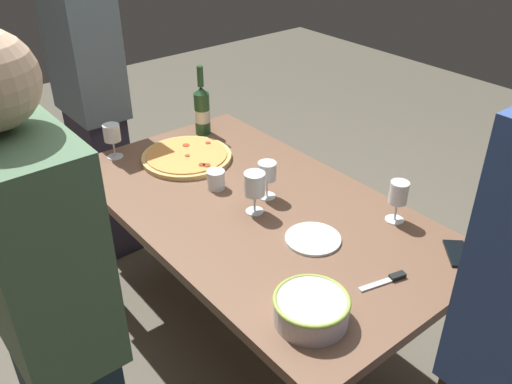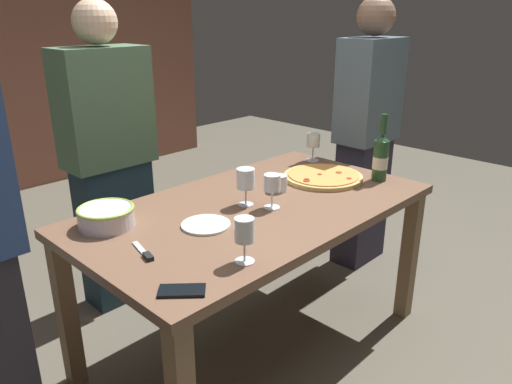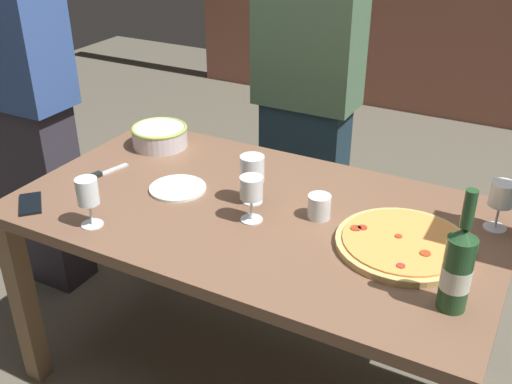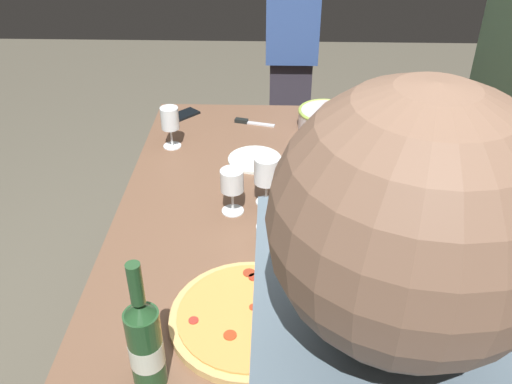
{
  "view_description": "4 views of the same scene",
  "coord_description": "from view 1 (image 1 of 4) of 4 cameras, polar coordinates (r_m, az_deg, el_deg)",
  "views": [
    {
      "loc": [
        -1.39,
        1.12,
        1.89
      ],
      "look_at": [
        0.0,
        0.0,
        0.81
      ],
      "focal_mm": 38.09,
      "sensor_mm": 36.0,
      "label": 1
    },
    {
      "loc": [
        -1.45,
        -1.4,
        1.56
      ],
      "look_at": [
        0.0,
        0.0,
        0.81
      ],
      "focal_mm": 34.2,
      "sensor_mm": 36.0,
      "label": 2
    },
    {
      "loc": [
        0.81,
        -1.52,
        1.74
      ],
      "look_at": [
        0.0,
        0.0,
        0.81
      ],
      "focal_mm": 42.12,
      "sensor_mm": 36.0,
      "label": 3
    },
    {
      "loc": [
        1.46,
        0.04,
        1.78
      ],
      "look_at": [
        0.0,
        0.0,
        0.81
      ],
      "focal_mm": 38.53,
      "sensor_mm": 36.0,
      "label": 4
    }
  ],
  "objects": [
    {
      "name": "wine_bottle",
      "position": [
        2.66,
        -5.69,
        8.59
      ],
      "size": [
        0.08,
        0.08,
        0.34
      ],
      "color": "#234C27",
      "rests_on": "dining_table"
    },
    {
      "name": "ground_plane",
      "position": [
        2.6,
        0.0,
        -15.46
      ],
      "size": [
        8.0,
        8.0,
        0.0
      ],
      "primitive_type": "plane",
      "color": "#5F5A4B"
    },
    {
      "name": "dining_table",
      "position": [
        2.17,
        0.0,
        -3.47
      ],
      "size": [
        1.6,
        0.9,
        0.75
      ],
      "color": "brown",
      "rests_on": "ground"
    },
    {
      "name": "person_guest_right",
      "position": [
        2.9,
        -16.82,
        8.5
      ],
      "size": [
        0.4,
        0.24,
        1.64
      ],
      "rotation": [
        0.0,
        0.0,
        -3.01
      ],
      "color": "#2C2739",
      "rests_on": "ground"
    },
    {
      "name": "cup_amber",
      "position": [
        2.22,
        -4.22,
        1.31
      ],
      "size": [
        0.07,
        0.07,
        0.08
      ],
      "primitive_type": "cylinder",
      "color": "white",
      "rests_on": "dining_table"
    },
    {
      "name": "wine_glass_by_bottle",
      "position": [
        2.04,
        14.72,
        -0.29
      ],
      "size": [
        0.07,
        0.07,
        0.16
      ],
      "color": "white",
      "rests_on": "dining_table"
    },
    {
      "name": "cell_phone",
      "position": [
        1.98,
        20.41,
        -6.08
      ],
      "size": [
        0.15,
        0.15,
        0.01
      ],
      "primitive_type": "cube",
      "rotation": [
        0.0,
        0.0,
        3.96
      ],
      "color": "black",
      "rests_on": "dining_table"
    },
    {
      "name": "wine_glass_far_right",
      "position": [
        2.5,
        -14.88,
        5.84
      ],
      "size": [
        0.07,
        0.07,
        0.16
      ],
      "color": "white",
      "rests_on": "dining_table"
    },
    {
      "name": "wine_glass_near_pizza",
      "position": [
        2.02,
        -0.16,
        0.65
      ],
      "size": [
        0.08,
        0.08,
        0.17
      ],
      "color": "white",
      "rests_on": "dining_table"
    },
    {
      "name": "serving_bowl",
      "position": [
        1.61,
        5.81,
        -12.04
      ],
      "size": [
        0.23,
        0.23,
        0.08
      ],
      "color": "silver",
      "rests_on": "dining_table"
    },
    {
      "name": "side_plate",
      "position": [
        1.94,
        6.0,
        -4.91
      ],
      "size": [
        0.2,
        0.2,
        0.01
      ],
      "primitive_type": "cylinder",
      "color": "white",
      "rests_on": "dining_table"
    },
    {
      "name": "person_host",
      "position": [
        1.61,
        -20.55,
        -13.14
      ],
      "size": [
        0.46,
        0.24,
        1.62
      ],
      "rotation": [
        0.0,
        0.0,
        -1.34
      ],
      "color": "#1D323F",
      "rests_on": "ground"
    },
    {
      "name": "wine_glass_far_left",
      "position": [
        2.12,
        1.17,
        2.07
      ],
      "size": [
        0.07,
        0.07,
        0.15
      ],
      "color": "white",
      "rests_on": "dining_table"
    },
    {
      "name": "pizza_knife",
      "position": [
        1.8,
        13.77,
        -8.91
      ],
      "size": [
        0.06,
        0.17,
        0.02
      ],
      "color": "silver",
      "rests_on": "dining_table"
    },
    {
      "name": "pizza",
      "position": [
        2.46,
        -7.35,
        3.68
      ],
      "size": [
        0.4,
        0.4,
        0.03
      ],
      "color": "tan",
      "rests_on": "dining_table"
    }
  ]
}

